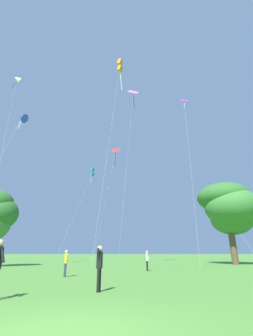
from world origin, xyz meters
TOP-DOWN VIEW (x-y plane):
  - kite_red_high at (-2.40, 41.11)m, footprint 4.17×5.22m
  - kite_teal_box at (-6.71, 39.20)m, footprint 3.42×9.65m
  - kite_blue_delta at (-12.87, 21.00)m, footprint 1.58×9.58m
  - kite_green_small at (18.04, 43.50)m, footprint 3.74×9.73m
  - kite_white_distant at (-17.43, 25.81)m, footprint 4.20×6.69m
  - kite_pink_low at (1.46, 27.63)m, footprint 2.95×4.75m
  - kite_purple_streamer at (8.45, 22.55)m, footprint 2.35×6.58m
  - kite_orange_box at (-0.47, 23.46)m, footprint 2.14×8.50m
  - person_near_tree at (-2.89, 10.65)m, footprint 0.31×0.47m
  - person_foreground_watcher at (2.40, 15.59)m, footprint 0.21×0.50m
  - person_child_small at (-0.02, 4.96)m, footprint 0.23×0.54m
  - tree_left_oak at (13.80, 26.03)m, footprint 7.41×7.33m

SIDE VIEW (x-z plane):
  - person_foreground_watcher at x=2.40m, z-range 0.16..1.69m
  - person_near_tree at x=-2.89m, z-range 0.16..1.70m
  - person_child_small at x=-0.02m, z-range 0.17..1.83m
  - tree_left_oak at x=13.80m, z-range 1.93..12.05m
  - kite_green_small at x=18.04m, z-range 6.07..19.89m
  - kite_teal_box at x=-6.71m, z-range 7.67..24.89m
  - kite_blue_delta at x=-12.87m, z-range 8.48..27.01m
  - kite_purple_streamer at x=8.45m, z-range 8.67..30.54m
  - kite_red_high at x=-2.40m, z-range 9.40..32.14m
  - kite_pink_low at x=1.46m, z-range 11.45..38.78m
  - kite_orange_box at x=-0.47m, z-range 13.28..42.44m
  - kite_white_distant at x=-17.43m, z-range 13.61..42.32m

